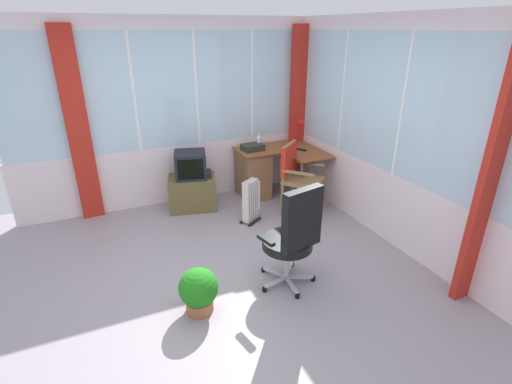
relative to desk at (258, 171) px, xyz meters
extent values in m
cube|color=gray|center=(-1.20, -1.81, -0.43)|extent=(5.18, 5.27, 0.06)
cube|color=silver|center=(-1.20, 0.36, 0.02)|extent=(4.18, 0.06, 0.84)
cube|color=silver|center=(-1.20, 0.36, 1.21)|extent=(4.10, 0.06, 1.52)
cube|color=silver|center=(-1.20, 0.36, 2.06)|extent=(4.18, 0.06, 0.18)
cube|color=white|center=(-2.46, 0.36, 1.21)|extent=(0.04, 0.07, 1.52)
cube|color=white|center=(-1.62, 0.36, 1.21)|extent=(0.04, 0.07, 1.52)
cube|color=white|center=(-0.78, 0.36, 1.21)|extent=(0.04, 0.07, 1.52)
cube|color=white|center=(0.06, 0.36, 1.21)|extent=(0.04, 0.07, 1.52)
cube|color=silver|center=(0.92, -1.81, 0.02)|extent=(0.06, 4.27, 0.84)
cube|color=silver|center=(0.92, -1.81, 1.21)|extent=(0.06, 4.18, 1.52)
cube|color=silver|center=(0.92, -1.81, 2.06)|extent=(0.06, 4.27, 0.18)
cube|color=white|center=(0.92, -2.87, 1.21)|extent=(0.07, 0.04, 1.52)
cube|color=white|center=(0.92, -1.81, 1.21)|extent=(0.07, 0.04, 1.52)
cube|color=white|center=(0.92, -0.74, 1.21)|extent=(0.07, 0.04, 1.52)
cube|color=#B4271D|center=(-2.35, 0.28, 0.82)|extent=(0.27, 0.10, 2.45)
cube|color=#B4271D|center=(0.79, 0.23, 0.82)|extent=(0.27, 0.09, 2.45)
cube|color=#B4271D|center=(0.84, -2.98, 0.82)|extent=(0.27, 0.07, 2.45)
cube|color=brown|center=(0.29, 0.02, 0.32)|extent=(1.16, 0.56, 0.02)
cube|color=brown|center=(0.59, -0.50, 0.32)|extent=(0.56, 0.48, 0.02)
cube|color=brown|center=(-0.06, 0.02, -0.05)|extent=(0.40, 0.52, 0.70)
cylinder|color=#4C4C51|center=(0.35, -0.70, -0.05)|extent=(0.04, 0.04, 0.71)
cylinder|color=#4C4C51|center=(-0.25, 0.26, -0.05)|extent=(0.04, 0.04, 0.71)
cylinder|color=red|center=(0.60, 0.01, 0.34)|extent=(0.13, 0.13, 0.02)
cylinder|color=red|center=(0.60, 0.01, 0.45)|extent=(0.02, 0.02, 0.19)
cylinder|color=red|center=(0.65, -0.02, 0.64)|extent=(0.05, 0.11, 0.17)
cone|color=red|center=(0.70, -0.06, 0.68)|extent=(0.12, 0.12, 0.12)
cube|color=black|center=(0.58, -0.28, 0.35)|extent=(0.11, 0.15, 0.02)
cylinder|color=silver|center=(0.06, 0.08, 0.41)|extent=(0.06, 0.06, 0.16)
cone|color=white|center=(0.06, 0.08, 0.52)|extent=(0.06, 0.06, 0.06)
cube|color=#272D26|center=(-0.07, 0.02, 0.38)|extent=(0.32, 0.26, 0.09)
cylinder|color=olive|center=(0.32, -1.08, -0.17)|extent=(0.04, 0.04, 0.45)
cylinder|color=olive|center=(0.65, -0.79, -0.17)|extent=(0.04, 0.04, 0.45)
cylinder|color=olive|center=(0.03, -0.75, -0.17)|extent=(0.04, 0.04, 0.45)
cylinder|color=olive|center=(0.37, -0.46, -0.17)|extent=(0.04, 0.04, 0.45)
cube|color=olive|center=(0.34, -0.77, 0.07)|extent=(0.68, 0.68, 0.04)
cube|color=olive|center=(0.20, -0.60, 0.33)|extent=(0.35, 0.31, 0.48)
cube|color=red|center=(0.20, -0.60, 0.36)|extent=(0.38, 0.34, 0.40)
cube|color=olive|center=(0.18, -0.91, 0.25)|extent=(0.31, 0.35, 0.03)
cube|color=olive|center=(0.51, -0.63, 0.25)|extent=(0.31, 0.35, 0.03)
cube|color=#B7B7BF|center=(-0.75, -2.13, -0.35)|extent=(0.28, 0.10, 0.02)
cylinder|color=black|center=(-0.89, -2.16, -0.38)|extent=(0.05, 0.05, 0.05)
cube|color=#B7B7BF|center=(-0.63, -2.23, -0.35)|extent=(0.06, 0.28, 0.02)
cylinder|color=black|center=(-0.64, -2.37, -0.38)|extent=(0.05, 0.05, 0.05)
cube|color=#B7B7BF|center=(-0.49, -2.15, -0.35)|extent=(0.27, 0.14, 0.02)
cylinder|color=black|center=(-0.36, -2.20, -0.38)|extent=(0.05, 0.05, 0.05)
cube|color=#B7B7BF|center=(-0.52, -1.99, -0.35)|extent=(0.21, 0.23, 0.02)
cylinder|color=black|center=(-0.43, -1.88, -0.38)|extent=(0.05, 0.05, 0.05)
cube|color=#B7B7BF|center=(-0.69, -1.97, -0.35)|extent=(0.17, 0.26, 0.02)
cylinder|color=black|center=(-0.76, -1.85, -0.38)|extent=(0.05, 0.05, 0.05)
cylinder|color=#B7B7BF|center=(-0.62, -2.09, -0.16)|extent=(0.05, 0.05, 0.35)
cylinder|color=black|center=(-0.62, -2.09, 0.05)|extent=(0.50, 0.50, 0.09)
cube|color=black|center=(-0.57, -2.28, 0.39)|extent=(0.43, 0.18, 0.59)
cube|color=black|center=(-0.35, -2.03, 0.18)|extent=(0.10, 0.23, 0.04)
cube|color=black|center=(-0.88, -2.16, 0.18)|extent=(0.10, 0.23, 0.04)
cube|color=brown|center=(-1.03, -0.03, -0.16)|extent=(0.73, 0.58, 0.48)
cube|color=black|center=(-1.03, -0.03, 0.26)|extent=(0.51, 0.49, 0.36)
cube|color=black|center=(-1.08, -0.22, 0.26)|extent=(0.34, 0.09, 0.28)
cube|color=#262628|center=(-0.89, -0.06, 0.11)|extent=(0.31, 0.28, 0.07)
cube|color=silver|center=(-0.53, -0.81, -0.09)|extent=(0.07, 0.10, 0.56)
cube|color=silver|center=(-0.49, -0.78, -0.09)|extent=(0.07, 0.10, 0.56)
cube|color=silver|center=(-0.46, -0.76, -0.09)|extent=(0.07, 0.10, 0.56)
cube|color=silver|center=(-0.42, -0.74, -0.09)|extent=(0.07, 0.10, 0.56)
cube|color=silver|center=(-0.39, -0.72, -0.09)|extent=(0.07, 0.10, 0.56)
cube|color=silver|center=(-0.35, -0.69, -0.09)|extent=(0.07, 0.10, 0.56)
cube|color=black|center=(-0.40, -0.81, -0.38)|extent=(0.24, 0.17, 0.03)
cube|color=black|center=(-0.48, -0.69, -0.38)|extent=(0.24, 0.17, 0.03)
cube|color=silver|center=(-0.32, -0.67, -0.06)|extent=(0.09, 0.10, 0.39)
cylinder|color=#9F603A|center=(-1.55, -2.16, -0.34)|extent=(0.25, 0.25, 0.12)
sphere|color=#20791A|center=(-1.55, -2.16, -0.14)|extent=(0.36, 0.36, 0.36)
camera|label=1|loc=(-2.19, -4.89, 1.99)|focal=26.49mm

